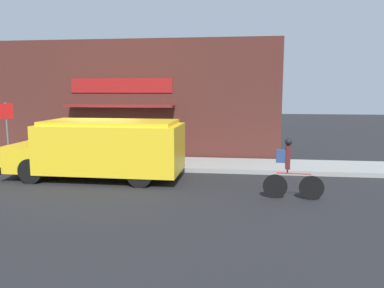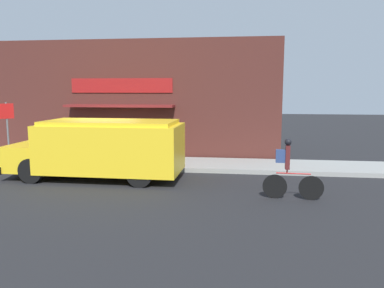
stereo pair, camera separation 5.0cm
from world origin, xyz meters
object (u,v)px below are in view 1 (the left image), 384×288
object	(u,v)px
cyclist	(289,171)
trash_bin	(78,148)
school_bus	(102,148)
stop_sign_post	(6,122)

from	to	relation	value
cyclist	trash_bin	world-z (taller)	cyclist
school_bus	stop_sign_post	bearing A→B (deg)	159.66
school_bus	cyclist	bearing A→B (deg)	-14.52
school_bus	trash_bin	distance (m)	3.88
school_bus	trash_bin	world-z (taller)	school_bus
stop_sign_post	trash_bin	bearing A→B (deg)	29.68
school_bus	stop_sign_post	xyz separation A→B (m)	(-4.62, 1.76, 0.68)
cyclist	trash_bin	xyz separation A→B (m)	(-8.28, 4.73, -0.26)
cyclist	stop_sign_post	distance (m)	11.20
school_bus	cyclist	distance (m)	6.24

